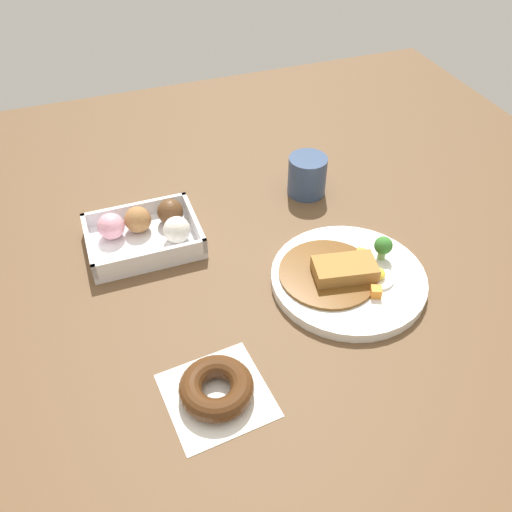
{
  "coord_description": "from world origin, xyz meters",
  "views": [
    {
      "loc": [
        0.24,
        0.63,
        0.67
      ],
      "look_at": [
        -0.0,
        -0.03,
        0.03
      ],
      "focal_mm": 38.42,
      "sensor_mm": 36.0,
      "label": 1
    }
  ],
  "objects_px": {
    "curry_plate": "(347,277)",
    "coffee_mug": "(307,176)",
    "donut_box": "(146,231)",
    "chocolate_ring_donut": "(216,389)"
  },
  "relations": [
    {
      "from": "chocolate_ring_donut",
      "to": "coffee_mug",
      "type": "bearing_deg",
      "value": -127.84
    },
    {
      "from": "curry_plate",
      "to": "coffee_mug",
      "type": "relative_size",
      "value": 3.24
    },
    {
      "from": "donut_box",
      "to": "coffee_mug",
      "type": "bearing_deg",
      "value": -172.94
    },
    {
      "from": "chocolate_ring_donut",
      "to": "coffee_mug",
      "type": "relative_size",
      "value": 1.89
    },
    {
      "from": "coffee_mug",
      "to": "donut_box",
      "type": "bearing_deg",
      "value": 7.06
    },
    {
      "from": "donut_box",
      "to": "chocolate_ring_donut",
      "type": "relative_size",
      "value": 1.3
    },
    {
      "from": "curry_plate",
      "to": "chocolate_ring_donut",
      "type": "xyz_separation_m",
      "value": [
        0.28,
        0.14,
        0.0
      ]
    },
    {
      "from": "curry_plate",
      "to": "donut_box",
      "type": "height_order",
      "value": "curry_plate"
    },
    {
      "from": "coffee_mug",
      "to": "curry_plate",
      "type": "bearing_deg",
      "value": 81.15
    },
    {
      "from": "curry_plate",
      "to": "donut_box",
      "type": "relative_size",
      "value": 1.31
    }
  ]
}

